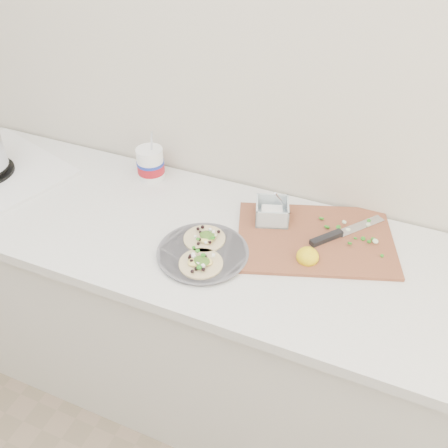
% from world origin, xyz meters
% --- Properties ---
extents(counter, '(2.44, 0.66, 0.90)m').
position_xyz_m(counter, '(0.00, 1.43, 0.45)').
color(counter, silver).
rests_on(counter, ground).
extents(taco_plate, '(0.29, 0.29, 0.04)m').
position_xyz_m(taco_plate, '(0.21, 1.32, 0.92)').
color(taco_plate, '#58575E').
rests_on(taco_plate, counter).
extents(tub, '(0.10, 0.10, 0.23)m').
position_xyz_m(tub, '(-0.16, 1.65, 0.97)').
color(tub, white).
rests_on(tub, counter).
extents(cutboard, '(0.59, 0.49, 0.08)m').
position_xyz_m(cutboard, '(0.50, 1.54, 0.92)').
color(cutboard, brown).
rests_on(cutboard, counter).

